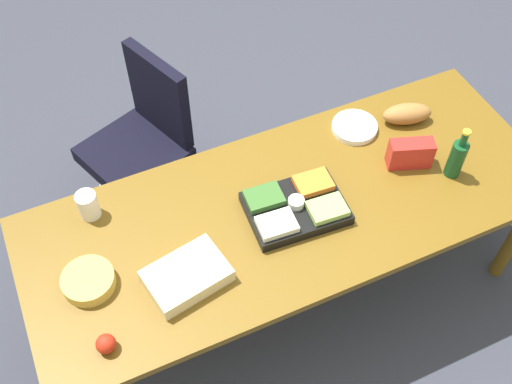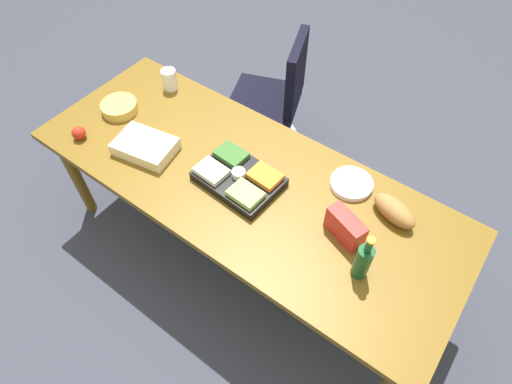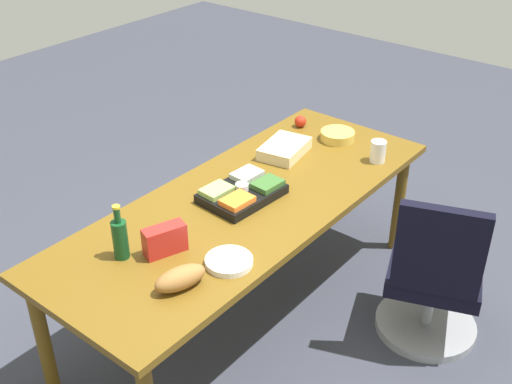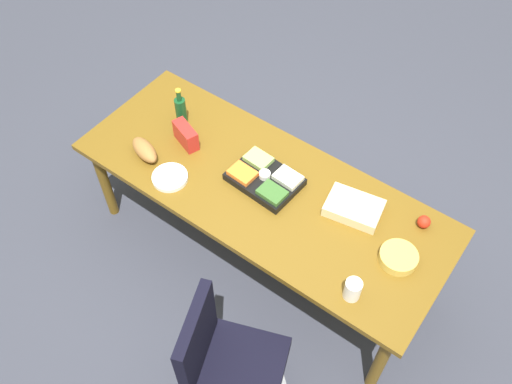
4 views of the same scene
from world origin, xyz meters
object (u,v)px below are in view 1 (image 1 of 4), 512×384
(conference_table, at_px, (291,216))
(chip_bag_red, at_px, (410,153))
(sheet_cake, at_px, (187,276))
(apple_red, at_px, (106,344))
(mayo_jar, at_px, (88,205))
(bread_loaf, at_px, (407,114))
(wine_bottle, at_px, (457,158))
(veggie_tray, at_px, (295,207))
(chip_bowl, at_px, (88,281))
(office_chair, at_px, (144,155))
(paper_plate_stack, at_px, (355,127))

(conference_table, height_order, chip_bag_red, chip_bag_red)
(conference_table, xyz_separation_m, sheet_cake, (0.55, 0.16, 0.11))
(apple_red, xyz_separation_m, mayo_jar, (-0.11, -0.63, 0.03))
(chip_bag_red, bearing_deg, mayo_jar, -12.72)
(bread_loaf, distance_m, mayo_jar, 1.56)
(chip_bag_red, relative_size, wine_bottle, 0.72)
(wine_bottle, xyz_separation_m, bread_loaf, (0.01, -0.37, -0.06))
(chip_bag_red, height_order, wine_bottle, wine_bottle)
(veggie_tray, height_order, chip_bowl, veggie_tray)
(apple_red, bearing_deg, conference_table, -161.47)
(conference_table, bearing_deg, sheet_cake, 16.28)
(veggie_tray, bearing_deg, mayo_jar, -23.57)
(mayo_jar, bearing_deg, veggie_tray, 156.43)
(wine_bottle, distance_m, bread_loaf, 0.37)
(bread_loaf, bearing_deg, office_chair, -29.69)
(conference_table, relative_size, sheet_cake, 7.41)
(veggie_tray, xyz_separation_m, sheet_cake, (0.55, 0.13, -0.00))
(wine_bottle, relative_size, bread_loaf, 1.16)
(wine_bottle, xyz_separation_m, paper_plate_stack, (0.27, -0.42, -0.09))
(wine_bottle, distance_m, mayo_jar, 1.63)
(office_chair, xyz_separation_m, sheet_cake, (0.10, 1.07, 0.43))
(conference_table, relative_size, paper_plate_stack, 10.78)
(office_chair, bearing_deg, conference_table, 116.09)
(office_chair, relative_size, bread_loaf, 3.89)
(conference_table, distance_m, chip_bowl, 0.92)
(wine_bottle, bearing_deg, bread_loaf, -88.26)
(office_chair, xyz_separation_m, wine_bottle, (-1.19, 1.04, 0.50))
(conference_table, bearing_deg, office_chair, -63.91)
(office_chair, bearing_deg, chip_bowl, 63.33)
(conference_table, bearing_deg, chip_bag_red, -179.77)
(bread_loaf, distance_m, chip_bowl, 1.67)
(chip_bag_red, height_order, chip_bowl, chip_bag_red)
(chip_bag_red, distance_m, paper_plate_stack, 0.32)
(veggie_tray, bearing_deg, apple_red, 16.70)
(office_chair, distance_m, chip_bag_red, 1.46)
(sheet_cake, bearing_deg, office_chair, -95.45)
(office_chair, distance_m, mayo_jar, 0.84)
(office_chair, relative_size, chip_bowl, 4.39)
(conference_table, bearing_deg, wine_bottle, 170.09)
(wine_bottle, bearing_deg, veggie_tray, -7.39)
(bread_loaf, height_order, paper_plate_stack, bread_loaf)
(office_chair, distance_m, veggie_tray, 1.13)
(sheet_cake, bearing_deg, chip_bag_red, -171.92)
(bread_loaf, xyz_separation_m, paper_plate_stack, (0.26, -0.05, -0.04))
(chip_bag_red, relative_size, sheet_cake, 0.62)
(conference_table, distance_m, office_chair, 1.07)
(conference_table, xyz_separation_m, wine_bottle, (-0.75, 0.13, 0.18))
(conference_table, relative_size, wine_bottle, 8.54)
(office_chair, relative_size, chip_bag_red, 4.67)
(wine_bottle, height_order, paper_plate_stack, wine_bottle)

